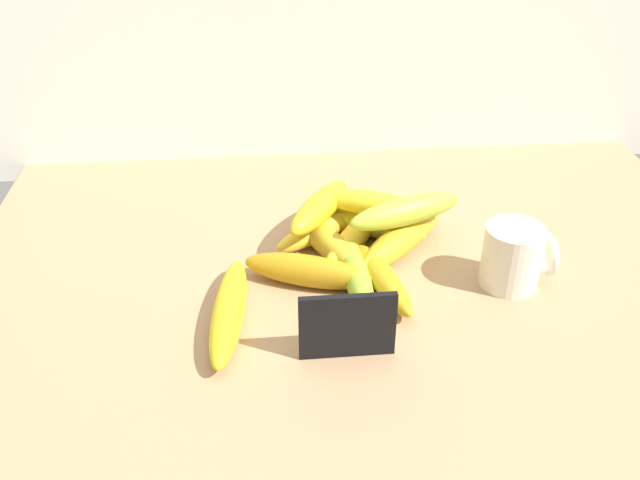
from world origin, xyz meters
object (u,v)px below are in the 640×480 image
(coffee_mug, at_px, (514,256))
(banana_0, at_px, (321,229))
(banana_1, at_px, (327,242))
(banana_3, at_px, (308,271))
(banana_11, at_px, (320,207))
(banana_2, at_px, (356,273))
(banana_8, at_px, (370,223))
(banana_10, at_px, (372,203))
(banana_6, at_px, (383,279))
(banana_4, at_px, (403,237))
(banana_7, at_px, (353,238))
(banana_9, at_px, (406,211))
(chalkboard_sign, at_px, (347,328))
(banana_5, at_px, (229,310))

(coffee_mug, height_order, banana_0, coffee_mug)
(coffee_mug, distance_m, banana_1, 0.25)
(banana_3, height_order, banana_11, banana_11)
(banana_2, distance_m, banana_8, 0.13)
(banana_3, distance_m, banana_8, 0.15)
(banana_10, relative_size, banana_11, 1.01)
(coffee_mug, xyz_separation_m, banana_0, (-0.24, 0.13, -0.03))
(banana_2, height_order, banana_6, same)
(banana_4, xyz_separation_m, banana_7, (-0.07, 0.01, -0.00))
(banana_9, bearing_deg, banana_3, -153.51)
(banana_0, distance_m, banana_7, 0.05)
(banana_3, height_order, banana_10, banana_10)
(banana_9, bearing_deg, banana_7, 171.80)
(coffee_mug, relative_size, banana_7, 0.53)
(banana_10, bearing_deg, banana_11, 176.84)
(banana_0, xyz_separation_m, banana_9, (0.11, -0.04, 0.05))
(banana_0, xyz_separation_m, banana_3, (-0.03, -0.11, 0.00))
(chalkboard_sign, distance_m, banana_11, 0.25)
(banana_4, xyz_separation_m, banana_11, (-0.11, 0.04, 0.03))
(banana_0, distance_m, banana_4, 0.12)
(banana_4, bearing_deg, banana_9, 31.35)
(banana_4, bearing_deg, banana_11, 160.15)
(coffee_mug, relative_size, banana_5, 0.44)
(coffee_mug, bearing_deg, banana_1, 157.84)
(banana_5, bearing_deg, banana_10, 41.35)
(banana_0, bearing_deg, banana_9, -19.41)
(banana_1, bearing_deg, banana_8, 32.74)
(banana_7, xyz_separation_m, banana_11, (-0.04, 0.03, 0.04))
(banana_4, bearing_deg, banana_2, -135.63)
(banana_2, bearing_deg, banana_1, 110.57)
(chalkboard_sign, relative_size, banana_4, 0.53)
(banana_11, bearing_deg, banana_0, 0.36)
(chalkboard_sign, relative_size, banana_11, 0.67)
(banana_7, bearing_deg, banana_1, -166.10)
(chalkboard_sign, xyz_separation_m, banana_8, (0.07, 0.26, -0.02))
(chalkboard_sign, distance_m, banana_10, 0.26)
(coffee_mug, bearing_deg, banana_2, 175.25)
(banana_2, distance_m, banana_5, 0.18)
(chalkboard_sign, bearing_deg, banana_8, 75.05)
(banana_7, distance_m, banana_8, 0.05)
(banana_8, height_order, banana_11, banana_11)
(banana_1, bearing_deg, banana_10, 27.52)
(banana_6, distance_m, banana_7, 0.11)
(banana_3, xyz_separation_m, banana_4, (0.14, 0.07, 0.00))
(coffee_mug, height_order, banana_1, coffee_mug)
(banana_9, bearing_deg, chalkboard_sign, -117.12)
(chalkboard_sign, xyz_separation_m, banana_7, (0.04, 0.22, -0.02))
(banana_0, bearing_deg, chalkboard_sign, -89.17)
(banana_0, xyz_separation_m, banana_1, (0.00, -0.04, 0.00))
(banana_7, bearing_deg, coffee_mug, -28.22)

